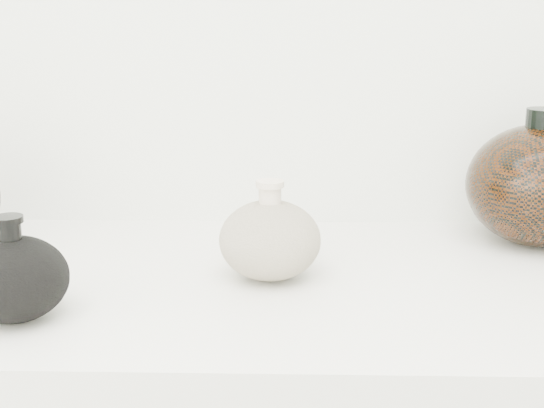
{
  "coord_description": "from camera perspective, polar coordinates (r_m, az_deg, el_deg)",
  "views": [
    {
      "loc": [
        0.07,
        0.07,
        1.23
      ],
      "look_at": [
        0.05,
        0.92,
        1.0
      ],
      "focal_mm": 50.0,
      "sensor_mm": 36.0,
      "label": 1
    }
  ],
  "objects": [
    {
      "name": "black_gourd_vase",
      "position": [
        0.86,
        -18.9,
        -5.29
      ],
      "size": [
        0.12,
        0.12,
        0.12
      ],
      "color": "black",
      "rests_on": "display_counter"
    },
    {
      "name": "cream_gourd_vase",
      "position": [
        0.93,
        -0.15,
        -2.66
      ],
      "size": [
        0.13,
        0.13,
        0.12
      ],
      "color": "beige",
      "rests_on": "display_counter"
    },
    {
      "name": "right_round_pot",
      "position": [
        1.12,
        19.45,
        1.39
      ],
      "size": [
        0.2,
        0.2,
        0.19
      ],
      "color": "black",
      "rests_on": "display_counter"
    }
  ]
}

